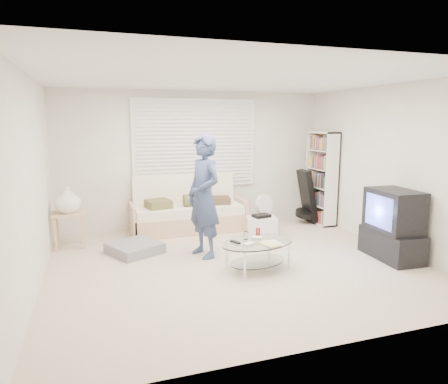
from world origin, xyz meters
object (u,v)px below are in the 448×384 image
object	(u,v)px
futon_sofa	(188,213)
coffee_table	(258,247)
tv_unit	(393,225)
bookshelf	(321,178)

from	to	relation	value
futon_sofa	coffee_table	xyz separation A→B (m)	(0.43, -2.22, -0.01)
futon_sofa	tv_unit	distance (m)	3.42
futon_sofa	tv_unit	xyz separation A→B (m)	(2.44, -2.39, 0.16)
tv_unit	coffee_table	distance (m)	2.03
futon_sofa	tv_unit	world-z (taller)	tv_unit
futon_sofa	coffee_table	size ratio (longest dim) A/B	1.71
bookshelf	tv_unit	xyz separation A→B (m)	(-0.13, -2.12, -0.39)
coffee_table	bookshelf	bearing A→B (deg)	42.33
bookshelf	coffee_table	distance (m)	2.94
coffee_table	futon_sofa	bearing A→B (deg)	100.92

